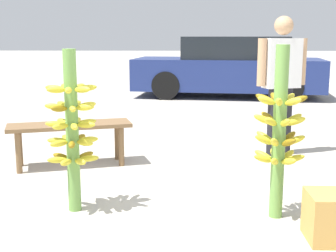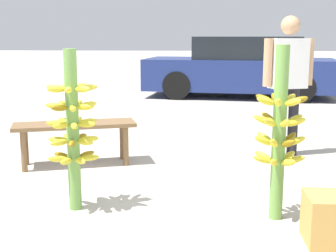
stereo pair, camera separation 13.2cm
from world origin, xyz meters
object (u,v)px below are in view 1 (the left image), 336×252
Objects in this scene: banana_stalk_center at (279,132)px; parked_car at (230,68)px; banana_stalk_left at (72,128)px; market_bench at (70,130)px; produce_crate at (332,217)px; vendor_person at (282,74)px.

banana_stalk_center is 0.30× the size of parked_car.
banana_stalk_left is 0.97× the size of banana_stalk_center.
market_bench is 4.02× the size of produce_crate.
banana_stalk_left is at bearing 176.65° from banana_stalk_center.
vendor_person is 2.49m from produce_crate.
banana_stalk_left is at bearing -155.80° from vendor_person.
vendor_person is at bearing -172.06° from parked_car.
parked_car reaches higher than banana_stalk_center.
parked_car reaches higher than market_bench.
banana_stalk_left reaches higher than market_bench.
vendor_person reaches higher than banana_stalk_center.
parked_car is 13.14× the size of produce_crate.
parked_car reaches higher than produce_crate.
market_bench is at bearing 166.39° from parked_car.
banana_stalk_center is 0.98× the size of market_bench.
parked_car is 7.77m from produce_crate.
market_bench is at bearing 144.36° from banana_stalk_center.
banana_stalk_center is at bearing -3.35° from banana_stalk_left.
banana_stalk_left is 1.59m from banana_stalk_center.
banana_stalk_left is 0.96× the size of market_bench.
parked_car reaches higher than banana_stalk_left.
banana_stalk_left is 7.50m from parked_car.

